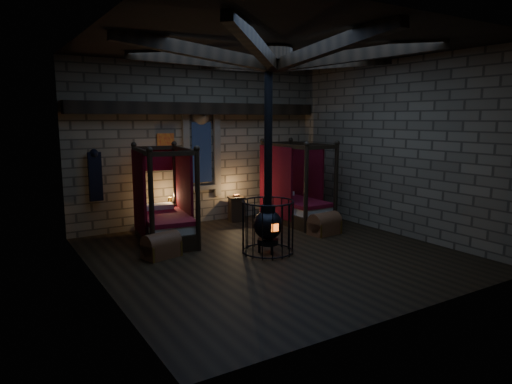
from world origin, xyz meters
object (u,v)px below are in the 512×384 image
bed_right (295,203)px  trunk_left (161,246)px  stove (268,222)px  trunk_right (325,224)px  bed_left (165,218)px

bed_right → trunk_left: bed_right is taller
stove → trunk_left: bearing=160.6°
bed_right → trunk_left: size_ratio=2.64×
bed_right → trunk_left: bearing=-165.6°
trunk_left → stove: stove is taller
bed_right → trunk_left: 4.40m
trunk_left → trunk_right: 4.06m
bed_right → trunk_right: bearing=-98.1°
bed_left → bed_right: bearing=7.7°
stove → bed_right: bearing=46.5°
bed_left → trunk_right: bed_left is taller
bed_right → stove: bearing=-138.3°
bed_left → bed_right: bed_right is taller
trunk_right → stove: bearing=-170.1°
bed_right → stove: 3.01m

